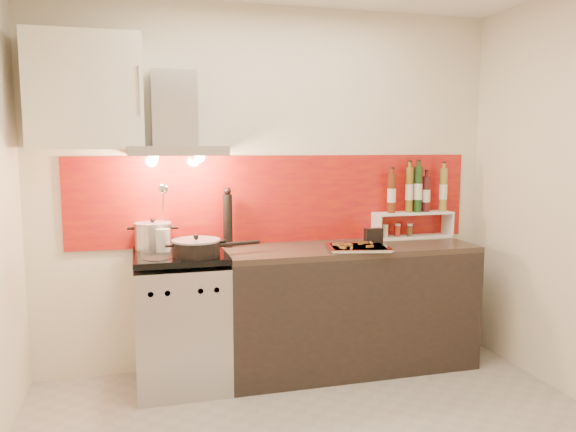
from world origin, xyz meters
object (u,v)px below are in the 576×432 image
object	(u,v)px
counter	(349,307)
baking_tray	(358,247)
saute_pan	(197,248)
range_stove	(182,322)
pepper_mill	(228,218)
stock_pot	(153,236)

from	to	relation	value
counter	baking_tray	bearing A→B (deg)	-90.79
counter	saute_pan	xyz separation A→B (m)	(-1.10, -0.13, 0.51)
range_stove	counter	world-z (taller)	range_stove
saute_pan	pepper_mill	bearing A→B (deg)	51.68
saute_pan	stock_pot	bearing A→B (deg)	130.08
baking_tray	range_stove	bearing A→B (deg)	173.06
saute_pan	range_stove	bearing A→B (deg)	127.91
range_stove	stock_pot	world-z (taller)	stock_pot
counter	saute_pan	distance (m)	1.22
range_stove	pepper_mill	xyz separation A→B (m)	(0.35, 0.18, 0.66)
counter	pepper_mill	size ratio (longest dim) A/B	4.26
range_stove	stock_pot	xyz separation A→B (m)	(-0.16, 0.18, 0.56)
saute_pan	baking_tray	xyz separation A→B (m)	(1.10, -0.02, -0.05)
counter	pepper_mill	world-z (taller)	pepper_mill
counter	saute_pan	bearing A→B (deg)	-173.00
range_stove	counter	bearing A→B (deg)	0.23
range_stove	stock_pot	distance (m)	0.61
stock_pot	saute_pan	size ratio (longest dim) A/B	0.43
stock_pot	range_stove	bearing A→B (deg)	-48.47
saute_pan	baking_tray	distance (m)	1.10
counter	baking_tray	distance (m)	0.49
saute_pan	pepper_mill	xyz separation A→B (m)	(0.25, 0.31, 0.14)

